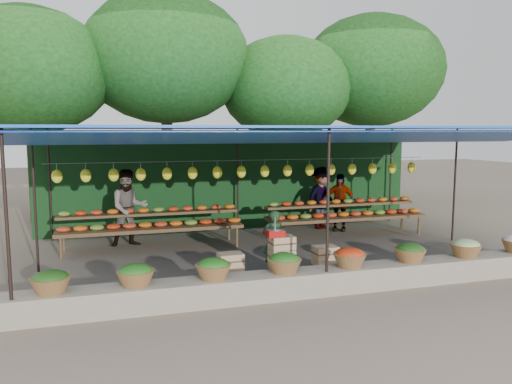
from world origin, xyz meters
name	(u,v)px	position (x,y,z in m)	size (l,w,h in m)	color
ground	(271,254)	(0.00, 0.00, 0.00)	(60.00, 60.00, 0.00)	#685B4C
stone_curb	(323,281)	(0.00, -2.75, 0.20)	(10.60, 0.55, 0.40)	gray
stall_canopy	(271,133)	(0.00, 0.06, 2.68)	(10.80, 6.60, 2.82)	black
produce_baskets	(318,260)	(-0.10, -2.75, 0.56)	(8.98, 0.58, 0.34)	brown
netting_backdrop	(235,184)	(0.00, 3.15, 1.25)	(10.60, 0.06, 2.50)	#17411A
tree_row	(227,71)	(0.50, 6.09, 4.70)	(16.51, 5.50, 7.12)	#3C2215
fruit_table_left	(151,223)	(-2.49, 1.35, 0.61)	(4.21, 0.95, 0.93)	#4D391E
fruit_table_right	(345,212)	(2.51, 1.35, 0.61)	(4.21, 0.95, 0.93)	#4D391E
crate_counter	(280,260)	(-0.37, -1.64, 0.31)	(2.36, 0.36, 0.77)	tan
weighing_scale	(275,232)	(-0.48, -1.64, 0.86)	(0.34, 0.34, 0.37)	#B4100E
vendor_seated	(273,242)	(-0.43, -1.40, 0.61)	(0.45, 0.29, 1.23)	#1A3B1D
customer_left	(129,208)	(-2.97, 1.74, 0.92)	(0.89, 0.69, 1.83)	slate
customer_mid	(322,198)	(2.29, 2.34, 0.87)	(1.12, 0.64, 1.73)	slate
customer_right	(339,202)	(2.63, 1.95, 0.79)	(0.92, 0.38, 1.58)	slate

